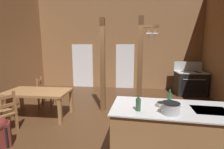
{
  "coord_description": "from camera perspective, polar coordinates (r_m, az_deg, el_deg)",
  "views": [
    {
      "loc": [
        0.7,
        -3.65,
        1.91
      ],
      "look_at": [
        0.14,
        0.83,
        1.15
      ],
      "focal_mm": 25.79,
      "sensor_mm": 36.0,
      "label": 1
    }
  ],
  "objects": [
    {
      "name": "ground_plane",
      "position": [
        4.2,
        -3.47,
        -18.27
      ],
      "size": [
        8.22,
        8.49,
        0.1
      ],
      "primitive_type": "cube",
      "color": "#4C301C"
    },
    {
      "name": "ladderback_chair_by_post",
      "position": [
        4.45,
        -34.02,
        -11.29
      ],
      "size": [
        0.59,
        0.59,
        0.95
      ],
      "color": "olive",
      "rests_on": "ground_plane"
    },
    {
      "name": "glazed_panel_back_right",
      "position": [
        7.55,
        4.58,
        2.84
      ],
      "size": [
        0.84,
        0.01,
        2.05
      ],
      "primitive_type": "cube",
      "color": "white",
      "rests_on": "ground_plane"
    },
    {
      "name": "stockpot_on_counter",
      "position": [
        2.58,
        20.07,
        -11.18
      ],
      "size": [
        0.33,
        0.26,
        0.17
      ],
      "color": "silver",
      "rests_on": "kitchen_island"
    },
    {
      "name": "dining_table",
      "position": [
        4.88,
        -24.8,
        -6.28
      ],
      "size": [
        1.71,
        0.92,
        0.74
      ],
      "color": "#9E7044",
      "rests_on": "ground_plane"
    },
    {
      "name": "mixing_bowl_on_counter",
      "position": [
        2.85,
        17.26,
        -10.12
      ],
      "size": [
        0.19,
        0.19,
        0.07
      ],
      "color": "#B2A893",
      "rests_on": "kitchen_island"
    },
    {
      "name": "backpack",
      "position": [
        3.92,
        -34.7,
        -16.28
      ],
      "size": [
        0.39,
        0.39,
        0.6
      ],
      "color": "maroon",
      "rests_on": "ground_plane"
    },
    {
      "name": "bottle_short_on_counter",
      "position": [
        2.57,
        9.29,
        -10.35
      ],
      "size": [
        0.08,
        0.08,
        0.26
      ],
      "color": "#2D5638",
      "rests_on": "kitchen_island"
    },
    {
      "name": "support_post_with_pot_rack",
      "position": [
        4.57,
        10.13,
        3.72
      ],
      "size": [
        0.54,
        0.2,
        2.74
      ],
      "color": "brown",
      "rests_on": "ground_plane"
    },
    {
      "name": "stove_range",
      "position": [
        7.29,
        25.87,
        -2.68
      ],
      "size": [
        1.17,
        0.85,
        1.32
      ],
      "color": "black",
      "rests_on": "ground_plane"
    },
    {
      "name": "support_post_center",
      "position": [
        4.78,
        -3.33,
        3.08
      ],
      "size": [
        0.14,
        0.14,
        2.74
      ],
      "color": "brown",
      "rests_on": "ground_plane"
    },
    {
      "name": "glazed_door_back_left",
      "position": [
        7.9,
        -10.38,
        3.02
      ],
      "size": [
        1.0,
        0.01,
        2.05
      ],
      "primitive_type": "cube",
      "color": "white",
      "rests_on": "ground_plane"
    },
    {
      "name": "kitchen_island",
      "position": [
        3.07,
        21.9,
        -19.21
      ],
      "size": [
        2.21,
        1.08,
        0.94
      ],
      "color": "#9E7044",
      "rests_on": "ground_plane"
    },
    {
      "name": "bottle_tall_on_counter",
      "position": [
        3.05,
        19.7,
        -7.72
      ],
      "size": [
        0.07,
        0.07,
        0.24
      ],
      "color": "#2D5638",
      "rests_on": "kitchen_island"
    },
    {
      "name": "ladderback_chair_near_window",
      "position": [
        5.73,
        -22.8,
        -5.94
      ],
      "size": [
        0.53,
        0.53,
        0.95
      ],
      "color": "olive",
      "rests_on": "ground_plane"
    },
    {
      "name": "wall_back",
      "position": [
        7.6,
        1.88,
        11.75
      ],
      "size": [
        8.22,
        0.14,
        4.39
      ],
      "primitive_type": "cube",
      "color": "#93663F",
      "rests_on": "ground_plane"
    }
  ]
}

